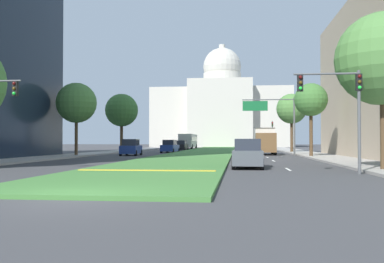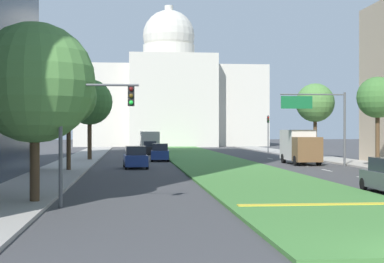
% 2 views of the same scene
% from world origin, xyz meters
% --- Properties ---
extents(ground_plane, '(260.00, 260.00, 0.00)m').
position_xyz_m(ground_plane, '(0.00, 55.77, 0.00)').
color(ground_plane, '#3D3D3F').
extents(grass_median, '(7.88, 100.39, 0.14)m').
position_xyz_m(grass_median, '(0.00, 50.20, 0.07)').
color(grass_median, '#427A38').
rests_on(grass_median, ground_plane).
extents(median_curb_nose, '(7.10, 0.50, 0.04)m').
position_xyz_m(median_curb_nose, '(0.00, 9.97, 0.16)').
color(median_curb_nose, gold).
rests_on(median_curb_nose, grass_median).
extents(lane_dashes_right, '(0.16, 39.92, 0.01)m').
position_xyz_m(lane_dashes_right, '(7.56, 32.08, 0.00)').
color(lane_dashes_right, silver).
rests_on(lane_dashes_right, ground_plane).
extents(sidewalk_left, '(4.00, 100.39, 0.15)m').
position_xyz_m(sidewalk_left, '(-13.18, 44.62, 0.07)').
color(sidewalk_left, '#9E9991').
rests_on(sidewalk_left, ground_plane).
extents(sidewalk_right, '(4.00, 100.39, 0.15)m').
position_xyz_m(sidewalk_right, '(13.18, 44.62, 0.07)').
color(sidewalk_right, '#9E9991').
rests_on(sidewalk_right, ground_plane).
extents(capitol_building, '(37.50, 28.45, 29.34)m').
position_xyz_m(capitol_building, '(0.00, 110.61, 9.46)').
color(capitol_building, beige).
rests_on(capitol_building, ground_plane).
extents(traffic_light_near_right, '(3.34, 0.35, 5.20)m').
position_xyz_m(traffic_light_near_right, '(9.84, 10.55, 3.80)').
color(traffic_light_near_right, '#515456').
rests_on(traffic_light_near_right, ground_plane).
extents(traffic_light_far_right, '(0.28, 0.35, 5.20)m').
position_xyz_m(traffic_light_far_right, '(10.68, 65.88, 3.31)').
color(traffic_light_far_right, '#515456').
rests_on(traffic_light_far_right, ground_plane).
extents(overhead_guide_sign, '(5.88, 0.20, 6.50)m').
position_xyz_m(overhead_guide_sign, '(8.66, 37.17, 4.66)').
color(overhead_guide_sign, '#515456').
rests_on(overhead_guide_sign, ground_plane).
extents(street_tree_right_near, '(5.05, 5.05, 8.64)m').
position_xyz_m(street_tree_right_near, '(12.46, 12.52, 6.10)').
color(street_tree_right_near, '#4C3823').
rests_on(street_tree_right_near, ground_plane).
extents(street_tree_left_mid, '(4.30, 4.30, 7.88)m').
position_xyz_m(street_tree_left_mid, '(-12.57, 32.58, 5.71)').
color(street_tree_left_mid, '#4C3823').
rests_on(street_tree_left_mid, ground_plane).
extents(street_tree_right_mid, '(3.34, 3.34, 7.49)m').
position_xyz_m(street_tree_right_mid, '(11.96, 32.67, 5.77)').
color(street_tree_right_mid, '#4C3823').
rests_on(street_tree_right_mid, ground_plane).
extents(street_tree_left_far, '(4.73, 4.73, 8.45)m').
position_xyz_m(street_tree_left_far, '(-12.12, 48.74, 6.05)').
color(street_tree_left_far, '#4C3823').
rests_on(street_tree_left_far, ground_plane).
extents(street_tree_right_far, '(4.20, 4.20, 8.25)m').
position_xyz_m(street_tree_right_far, '(12.06, 49.41, 6.11)').
color(street_tree_right_far, '#4C3823').
rests_on(street_tree_right_far, ground_plane).
extents(sedan_lead_stopped, '(1.93, 4.68, 1.79)m').
position_xyz_m(sedan_lead_stopped, '(5.25, 15.08, 0.83)').
color(sedan_lead_stopped, '#4C5156').
rests_on(sedan_lead_stopped, ground_plane).
extents(sedan_midblock, '(2.09, 4.20, 1.85)m').
position_xyz_m(sedan_midblock, '(-7.47, 36.03, 0.86)').
color(sedan_midblock, navy).
rests_on(sedan_midblock, ground_plane).
extents(sedan_distant, '(2.09, 4.69, 1.80)m').
position_xyz_m(sedan_distant, '(-4.86, 47.64, 0.84)').
color(sedan_distant, navy).
rests_on(sedan_distant, ground_plane).
extents(sedan_far_horizon, '(1.97, 4.72, 1.74)m').
position_xyz_m(sedan_far_horizon, '(-5.41, 63.92, 0.81)').
color(sedan_far_horizon, black).
rests_on(sedan_far_horizon, ground_plane).
extents(box_truck_delivery, '(2.40, 6.40, 3.20)m').
position_xyz_m(box_truck_delivery, '(7.79, 40.47, 1.68)').
color(box_truck_delivery, brown).
rests_on(box_truck_delivery, ground_plane).
extents(city_bus, '(2.62, 11.00, 2.95)m').
position_xyz_m(city_bus, '(-5.25, 72.61, 1.77)').
color(city_bus, beige).
rests_on(city_bus, ground_plane).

